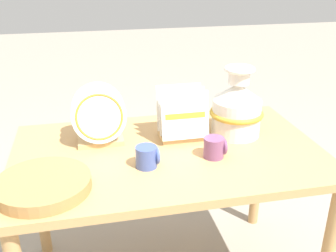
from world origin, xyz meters
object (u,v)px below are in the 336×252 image
mug_plum_glaze (215,147)px  dish_rack_square_plates (182,121)px  dish_rack_round_plates (99,121)px  wicker_charger_stack (43,185)px  mug_cobalt_glaze (147,157)px  ceramic_vase (237,107)px

mug_plum_glaze → dish_rack_square_plates: bearing=112.8°
dish_rack_round_plates → dish_rack_square_plates: (0.36, -0.02, -0.02)m
mug_plum_glaze → dish_rack_round_plates: bearing=152.7°
wicker_charger_stack → mug_plum_glaze: bearing=9.5°
dish_rack_round_plates → mug_cobalt_glaze: (0.17, -0.25, -0.06)m
mug_cobalt_glaze → dish_rack_round_plates: bearing=123.5°
dish_rack_round_plates → dish_rack_square_plates: 0.36m
ceramic_vase → wicker_charger_stack: 0.88m
mug_cobalt_glaze → ceramic_vase: bearing=25.9°
ceramic_vase → mug_cobalt_glaze: 0.50m
ceramic_vase → mug_plum_glaze: ceramic_vase is taller
dish_rack_square_plates → wicker_charger_stack: dish_rack_square_plates is taller
dish_rack_round_plates → mug_cobalt_glaze: bearing=-56.5°
ceramic_vase → mug_cobalt_glaze: bearing=-154.1°
mug_plum_glaze → wicker_charger_stack: bearing=-170.5°
ceramic_vase → wicker_charger_stack: bearing=-159.8°
ceramic_vase → mug_plum_glaze: bearing=-130.3°
dish_rack_square_plates → mug_plum_glaze: size_ratio=2.53×
ceramic_vase → dish_rack_square_plates: 0.25m
dish_rack_square_plates → dish_rack_round_plates: bearing=176.1°
wicker_charger_stack → mug_cobalt_glaze: bearing=13.1°
wicker_charger_stack → dish_rack_round_plates: bearing=57.4°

